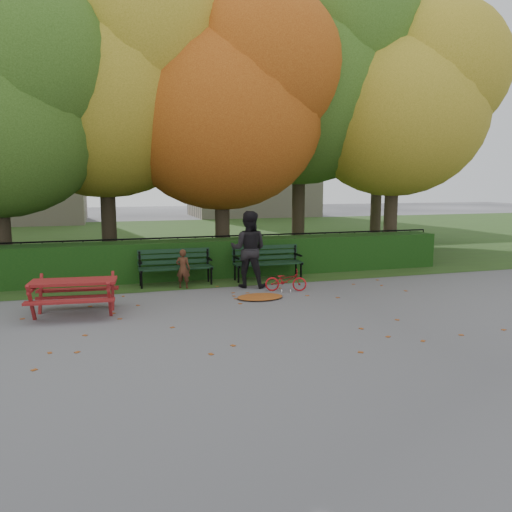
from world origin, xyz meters
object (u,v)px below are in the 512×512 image
object	(u,v)px
tree_c	(234,103)
picnic_table	(74,288)
tree_e	(408,102)
tree_d	(314,76)
bicycle	(286,280)
bench_right	(267,260)
child	(183,269)
tree_a	(4,102)
tree_b	(116,80)
adult	(248,249)
tree_g	(390,111)
bench_left	(175,264)

from	to	relation	value
tree_c	picnic_table	distance (m)	7.66
tree_e	tree_d	bearing A→B (deg)	151.09
tree_e	bicycle	world-z (taller)	tree_e
tree_e	bench_right	bearing A→B (deg)	-159.13
child	bicycle	world-z (taller)	child
tree_a	tree_b	xyz separation A→B (m)	(2.74, 1.17, 0.88)
tree_b	tree_c	size ratio (longest dim) A/B	1.10
bench_right	tree_d	bearing A→B (deg)	51.77
adult	tree_g	bearing A→B (deg)	-114.52
bench_left	tree_b	bearing A→B (deg)	110.58
bench_right	picnic_table	distance (m)	5.20
tree_c	bench_right	bearing A→B (deg)	-83.30
tree_d	adult	bearing A→B (deg)	-129.08
tree_d	bench_left	bearing A→B (deg)	-145.74
tree_a	tree_d	bearing A→B (deg)	10.33
tree_g	picnic_table	xyz separation A→B (m)	(-11.89, -8.36, -4.85)
tree_a	child	world-z (taller)	tree_a
bicycle	child	bearing A→B (deg)	83.86
tree_a	child	distance (m)	6.17
tree_a	adult	distance (m)	7.13
tree_e	tree_g	size ratio (longest dim) A/B	0.95
tree_a	tree_e	bearing A→B (deg)	0.94
picnic_table	child	size ratio (longest dim) A/B	1.78
tree_d	bench_right	xyz separation A→B (m)	(-2.78, -3.53, -5.46)
tree_a	adult	xyz separation A→B (m)	(5.55, -2.68, -3.59)
tree_d	picnic_table	world-z (taller)	tree_d
child	tree_d	bearing A→B (deg)	-116.51
tree_c	adult	size ratio (longest dim) A/B	4.32
tree_e	child	size ratio (longest dim) A/B	8.57
tree_g	bench_right	world-z (taller)	tree_g
child	bench_left	bearing A→B (deg)	-51.91
adult	bicycle	size ratio (longest dim) A/B	1.91
tree_b	tree_e	xyz separation A→B (m)	(8.97, -0.98, -0.32)
tree_e	picnic_table	xyz separation A→B (m)	(-10.08, -4.37, -4.56)
bench_left	tree_g	bearing A→B (deg)	32.17
tree_g	tree_c	bearing A→B (deg)	-153.13
tree_a	tree_b	world-z (taller)	tree_b
tree_c	bicycle	bearing A→B (deg)	-86.50
bench_left	tree_a	bearing A→B (deg)	154.24
bench_left	tree_d	bearing A→B (deg)	34.26
child	bicycle	size ratio (longest dim) A/B	0.98
child	adult	world-z (taller)	adult
tree_b	bicycle	xyz separation A→B (m)	(3.51, -4.56, -5.15)
tree_a	tree_d	size ratio (longest dim) A/B	0.78
tree_b	tree_d	world-z (taller)	tree_d
bench_left	bicycle	world-z (taller)	bench_left
tree_b	tree_a	bearing A→B (deg)	-156.95
picnic_table	bicycle	bearing A→B (deg)	15.14
tree_a	picnic_table	distance (m)	6.01
tree_g	bench_left	bearing A→B (deg)	-147.83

